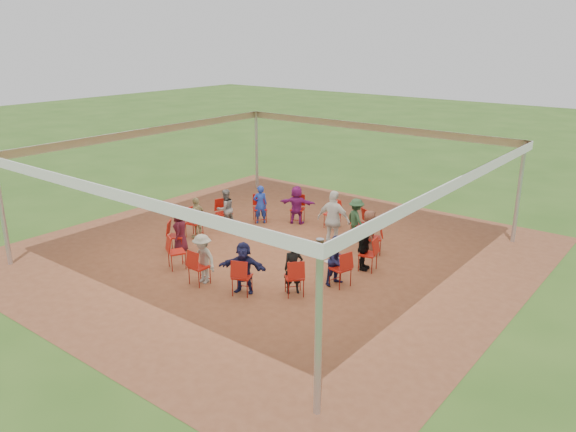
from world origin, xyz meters
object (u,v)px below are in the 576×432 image
Objects in this scene: person_seated_6 at (226,209)px; chair_1 at (368,254)px; chair_3 at (359,224)px; chair_5 at (298,209)px; chair_12 at (242,277)px; chair_10 at (177,252)px; person_seated_1 at (364,247)px; person_seated_7 at (197,218)px; chair_13 at (294,277)px; chair_9 at (176,236)px; chair_7 at (224,213)px; chair_11 at (199,267)px; person_seated_2 at (369,232)px; person_seated_8 at (180,230)px; cable_coil at (315,246)px; chair_6 at (260,209)px; person_seated_4 at (297,205)px; standing_person at (334,220)px; person_seated_10 at (244,267)px; chair_2 at (373,238)px; person_seated_5 at (260,204)px; chair_0 at (340,269)px; chair_4 at (332,214)px; person_seated_9 at (203,259)px; person_seated_3 at (356,219)px; chair_8 at (194,223)px; person_seated_11 at (293,268)px; laptop at (333,260)px; person_seated_0 at (337,260)px.

chair_1 is at bearing 103.15° from person_seated_6.
chair_3 and chair_5 have the same top height.
chair_12 is at bearing 63.67° from person_seated_6.
chair_10 is at bearing 64.29° from chair_5.
person_seated_7 is (-5.17, -0.97, 0.00)m from person_seated_1.
chair_9 is at bearing 128.57° from chair_13.
chair_12 is 1.00× the size of chair_13.
chair_7 is 4.30m from chair_11.
chair_13 is 5.25m from person_seated_6.
person_seated_2 is (0.03, 3.35, 0.18)m from chair_13.
person_seated_6 is 2.28m from person_seated_8.
chair_3 and chair_12 have the same top height.
chair_9 reaches higher than cable_coil.
chair_3 is 1.00× the size of chair_5.
chair_6 is 2.34m from person_seated_7.
person_seated_4 is 2.50m from standing_person.
person_seated_8 and person_seated_10 have the same top height.
person_seated_7 reaches higher than chair_2.
chair_0 is at bearing 103.15° from person_seated_5.
person_seated_1 is at bearing 139.83° from chair_4.
chair_7 is 3.86m from standing_person.
person_seated_7 is at bearing 28.37° from chair_6.
person_seated_7 is at bearing 90.00° from chair_1.
chair_11 is 0.22m from person_seated_9.
chair_3 is at bearing 143.03° from person_seated_5.
chair_13 is 0.72× the size of person_seated_3.
person_seated_11 is at bearing 64.90° from chair_8.
chair_7 is at bearing 102.86° from chair_13.
person_seated_6 is at bearing 167.14° from person_seated_7.
person_seated_7 is (-2.69, -3.23, 0.18)m from chair_4.
person_seated_6 is 5.13m from person_seated_11.
person_seated_6 is at bearing 51.43° from person_seated_3.
chair_1 and chair_7 have the same top height.
person_seated_7 is 3.26× the size of laptop.
person_seated_6 is at bearing 90.00° from chair_0.
person_seated_0 and person_seated_2 have the same top height.
chair_12 is (1.20, 0.23, 0.00)m from chair_11.
chair_9 is 4.21m from person_seated_4.
chair_3 is at bearing 76.85° from person_seated_9.
person_seated_11 is (0.76, -4.04, 0.00)m from person_seated_3.
person_seated_0 and person_seated_4 have the same top height.
chair_9 and chair_13 have the same top height.
chair_9 is at bearing 167.14° from chair_10.
chair_11 is 2.35× the size of laptop.
chair_5 is 1.00× the size of chair_9.
person_seated_6 is at bearing 25.71° from person_seated_4.
person_seated_0 is 1.00× the size of person_seated_2.
person_seated_6 and person_seated_7 have the same top height.
chair_4 is at bearing 7.27° from person_seated_3.
person_seated_8 is at bearing 102.57° from chair_1.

